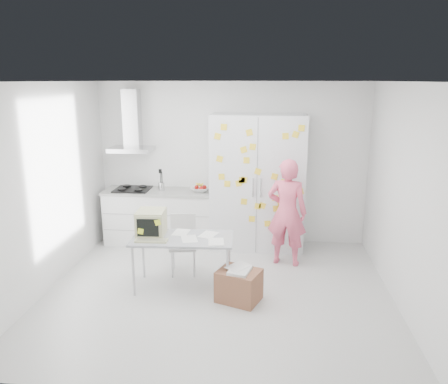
# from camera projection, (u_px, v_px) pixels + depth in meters

# --- Properties ---
(floor) EXTENTS (4.50, 4.00, 0.02)m
(floor) POSITION_uv_depth(u_px,v_px,m) (218.00, 292.00, 5.79)
(floor) COLOR silver
(floor) RESTS_ON ground
(walls) EXTENTS (4.52, 4.01, 2.70)m
(walls) POSITION_uv_depth(u_px,v_px,m) (224.00, 180.00, 6.14)
(walls) COLOR white
(walls) RESTS_ON ground
(ceiling) EXTENTS (4.50, 4.00, 0.02)m
(ceiling) POSITION_uv_depth(u_px,v_px,m) (217.00, 82.00, 5.11)
(ceiling) COLOR white
(ceiling) RESTS_ON walls
(counter_run) EXTENTS (1.84, 0.63, 1.28)m
(counter_run) POSITION_uv_depth(u_px,v_px,m) (160.00, 216.00, 7.42)
(counter_run) COLOR white
(counter_run) RESTS_ON ground
(range_hood) EXTENTS (0.70, 0.48, 1.01)m
(range_hood) POSITION_uv_depth(u_px,v_px,m) (132.00, 127.00, 7.23)
(range_hood) COLOR silver
(range_hood) RESTS_ON walls
(tall_cabinet) EXTENTS (1.50, 0.68, 2.20)m
(tall_cabinet) POSITION_uv_depth(u_px,v_px,m) (257.00, 183.00, 7.08)
(tall_cabinet) COLOR silver
(tall_cabinet) RESTS_ON ground
(person) EXTENTS (0.66, 0.50, 1.62)m
(person) POSITION_uv_depth(u_px,v_px,m) (287.00, 212.00, 6.48)
(person) COLOR #F25E7D
(person) RESTS_ON ground
(desk) EXTENTS (1.35, 0.72, 1.05)m
(desk) POSITION_uv_depth(u_px,v_px,m) (163.00, 230.00, 5.76)
(desk) COLOR #9FA1A9
(desk) RESTS_ON ground
(chair) EXTENTS (0.43, 0.43, 0.84)m
(chair) POSITION_uv_depth(u_px,v_px,m) (183.00, 240.00, 6.30)
(chair) COLOR silver
(chair) RESTS_ON ground
(cardboard_box) EXTENTS (0.62, 0.56, 0.44)m
(cardboard_box) POSITION_uv_depth(u_px,v_px,m) (239.00, 285.00, 5.50)
(cardboard_box) COLOR brown
(cardboard_box) RESTS_ON ground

